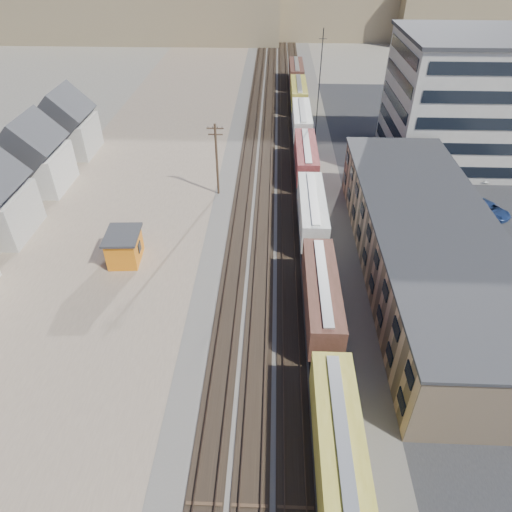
{
  "coord_description": "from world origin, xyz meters",
  "views": [
    {
      "loc": [
        -1.02,
        -14.11,
        31.06
      ],
      "look_at": [
        -2.53,
        23.53,
        3.0
      ],
      "focal_mm": 32.0,
      "sensor_mm": 36.0,
      "label": 1
    }
  ],
  "objects_px": {
    "freight_train": "(309,181)",
    "utility_pole_north": "(217,158)",
    "maintenance_shed": "(124,247)",
    "parked_car_blue": "(489,209)"
  },
  "relations": [
    {
      "from": "freight_train",
      "to": "utility_pole_north",
      "type": "height_order",
      "value": "utility_pole_north"
    },
    {
      "from": "freight_train",
      "to": "parked_car_blue",
      "type": "relative_size",
      "value": 21.48
    },
    {
      "from": "freight_train",
      "to": "maintenance_shed",
      "type": "distance_m",
      "value": 25.54
    },
    {
      "from": "utility_pole_north",
      "to": "freight_train",
      "type": "bearing_deg",
      "value": -5.7
    },
    {
      "from": "freight_train",
      "to": "parked_car_blue",
      "type": "bearing_deg",
      "value": -7.23
    },
    {
      "from": "freight_train",
      "to": "utility_pole_north",
      "type": "distance_m",
      "value": 12.61
    },
    {
      "from": "utility_pole_north",
      "to": "maintenance_shed",
      "type": "bearing_deg",
      "value": -119.07
    },
    {
      "from": "parked_car_blue",
      "to": "freight_train",
      "type": "bearing_deg",
      "value": 140.78
    },
    {
      "from": "utility_pole_north",
      "to": "maintenance_shed",
      "type": "height_order",
      "value": "utility_pole_north"
    },
    {
      "from": "parked_car_blue",
      "to": "utility_pole_north",
      "type": "bearing_deg",
      "value": 141.31
    }
  ]
}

